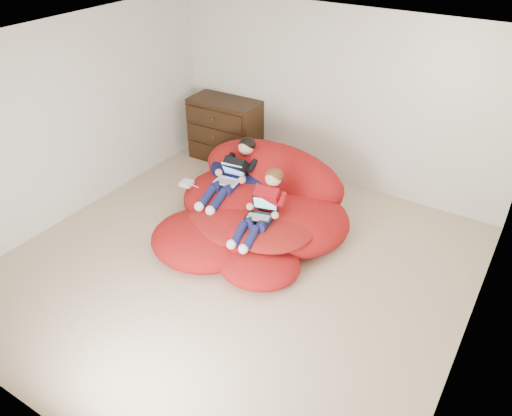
% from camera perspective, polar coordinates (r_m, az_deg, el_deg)
% --- Properties ---
extents(room_shell, '(5.10, 5.10, 2.77)m').
position_cam_1_polar(room_shell, '(5.74, -2.30, -4.95)').
color(room_shell, tan).
rests_on(room_shell, ground).
extents(dresser, '(1.12, 0.63, 0.99)m').
position_cam_1_polar(dresser, '(8.01, -3.53, 8.89)').
color(dresser, black).
rests_on(dresser, ground).
extents(beanbag_pile, '(2.39, 2.46, 0.95)m').
position_cam_1_polar(beanbag_pile, '(6.45, 0.21, 0.30)').
color(beanbag_pile, '#B01314').
rests_on(beanbag_pile, ground).
extents(cream_pillow, '(0.39, 0.25, 0.25)m').
position_cam_1_polar(cream_pillow, '(7.07, -0.48, 6.68)').
color(cream_pillow, white).
rests_on(cream_pillow, beanbag_pile).
extents(older_boy, '(0.32, 1.13, 0.63)m').
position_cam_1_polar(older_boy, '(6.46, -2.53, 4.29)').
color(older_boy, black).
rests_on(older_boy, beanbag_pile).
extents(younger_boy, '(0.34, 0.95, 0.68)m').
position_cam_1_polar(younger_boy, '(5.80, 0.89, 0.39)').
color(younger_boy, '#A30E15').
rests_on(younger_boy, beanbag_pile).
extents(laptop_white, '(0.32, 0.33, 0.21)m').
position_cam_1_polar(laptop_white, '(6.40, -3.04, 3.66)').
color(laptop_white, white).
rests_on(laptop_white, older_boy).
extents(laptop_black, '(0.35, 0.36, 0.22)m').
position_cam_1_polar(laptop_black, '(5.81, 0.66, -0.35)').
color(laptop_black, black).
rests_on(laptop_black, younger_boy).
extents(power_adapter, '(0.17, 0.17, 0.06)m').
position_cam_1_polar(power_adapter, '(6.69, -7.92, 2.80)').
color(power_adapter, white).
rests_on(power_adapter, beanbag_pile).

